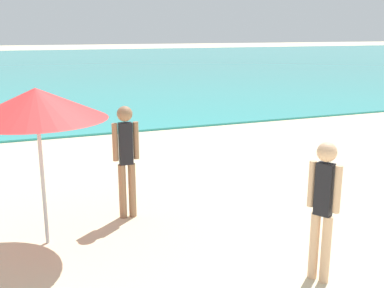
{
  "coord_description": "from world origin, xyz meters",
  "views": [
    {
      "loc": [
        -2.52,
        -0.07,
        2.82
      ],
      "look_at": [
        0.18,
        6.79,
        0.98
      ],
      "focal_mm": 42.52,
      "sensor_mm": 36.0,
      "label": 1
    }
  ],
  "objects": [
    {
      "name": "water",
      "position": [
        0.0,
        42.35,
        0.03
      ],
      "size": [
        160.0,
        60.0,
        0.06
      ],
      "primitive_type": "cube",
      "color": "teal",
      "rests_on": "ground"
    },
    {
      "name": "person_standing",
      "position": [
        0.6,
        3.84,
        0.94
      ],
      "size": [
        0.23,
        0.34,
        1.65
      ],
      "rotation": [
        0.0,
        0.0,
        5.22
      ],
      "color": "#DDAD84",
      "rests_on": "ground"
    },
    {
      "name": "person_distant",
      "position": [
        -1.02,
        6.45,
        0.99
      ],
      "size": [
        0.4,
        0.23,
        1.75
      ],
      "rotation": [
        0.0,
        0.0,
        3.13
      ],
      "color": "#936B4C",
      "rests_on": "ground"
    },
    {
      "name": "beach_umbrella",
      "position": [
        -2.27,
        5.98,
        1.92
      ],
      "size": [
        1.8,
        1.8,
        2.13
      ],
      "color": "#B7B7BC",
      "rests_on": "ground"
    }
  ]
}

